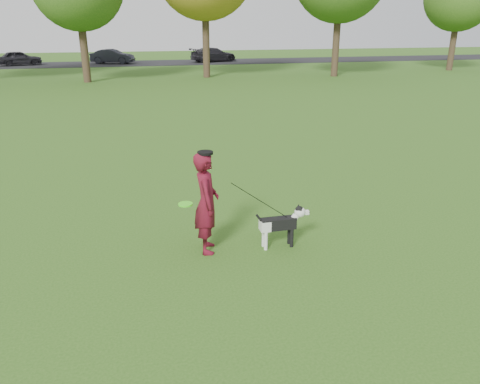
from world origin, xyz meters
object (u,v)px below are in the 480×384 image
object	(u,v)px
dog	(282,222)
car_right	(214,55)
man	(206,203)
car_left	(19,58)
car_mid	(112,56)

from	to	relation	value
dog	car_right	size ratio (longest dim) A/B	0.21
man	car_left	size ratio (longest dim) A/B	0.46
dog	car_right	distance (m)	40.47
car_mid	car_right	world-z (taller)	car_right
man	dog	distance (m)	1.34
man	car_mid	size ratio (longest dim) A/B	0.43
man	car_mid	xyz separation A→B (m)	(-1.94, 39.80, -0.19)
car_mid	car_right	xyz separation A→B (m)	(9.60, 0.00, 0.02)
car_mid	car_right	distance (m)	9.60
car_right	man	bearing A→B (deg)	150.04
dog	car_right	bearing A→B (deg)	80.91
car_mid	car_left	bearing A→B (deg)	109.33
dog	car_mid	distance (m)	40.09
car_right	car_mid	bearing A→B (deg)	70.93
dog	car_left	bearing A→B (deg)	105.75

